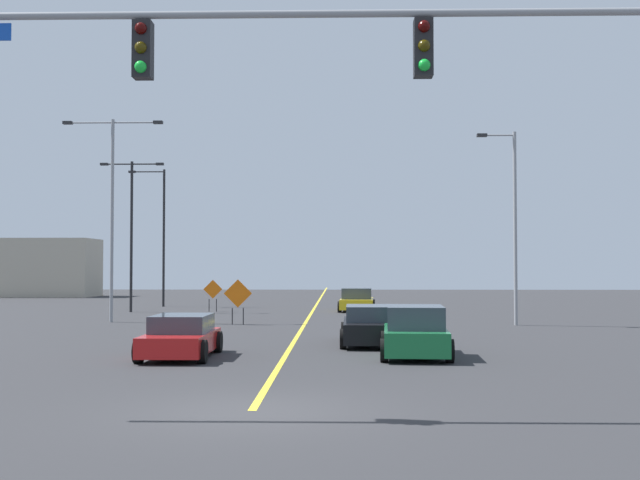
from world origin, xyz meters
The scene contains 14 objects.
ground centered at (0.00, 0.00, 0.00)m, with size 156.14×156.14×0.00m, color #2D2D30.
road_centre_stripe centered at (0.00, 43.37, 0.00)m, with size 0.16×86.75×0.01m.
traffic_signal_assembly centered at (3.02, -0.01, 5.84)m, with size 15.43×0.44×7.49m.
street_lamp_near_left centered at (-10.15, 37.89, 4.99)m, with size 2.43×0.24×9.03m.
street_lamp_near_right centered at (9.31, 21.42, 4.73)m, with size 1.75×0.24×8.64m.
street_lamp_mid_right centered at (-10.44, 31.51, 5.13)m, with size 3.69×0.24×8.71m.
street_lamp_mid_left centered at (-9.13, 22.95, 5.66)m, with size 4.74×0.24×9.57m.
construction_sign_right_lane centered at (-5.79, 32.07, 1.18)m, with size 1.10×0.10×1.85m.
construction_sign_left_shoulder centered at (-2.99, 21.50, 1.29)m, with size 1.27×0.13×2.04m.
car_red_distant centered at (-2.96, 8.47, 0.58)m, with size 1.95×4.01×1.21m.
car_green_far centered at (3.75, 8.72, 0.69)m, with size 2.18×4.12×1.47m.
car_black_near centered at (2.61, 12.42, 0.62)m, with size 2.06×4.57×1.31m.
car_yellow_passing centered at (2.60, 32.65, 0.63)m, with size 2.28×4.35×1.36m.
roadside_building_west centered at (-24.89, 55.38, 2.54)m, with size 9.90×5.23×5.08m.
Camera 1 is at (1.57, -14.41, 2.58)m, focal length 44.97 mm.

